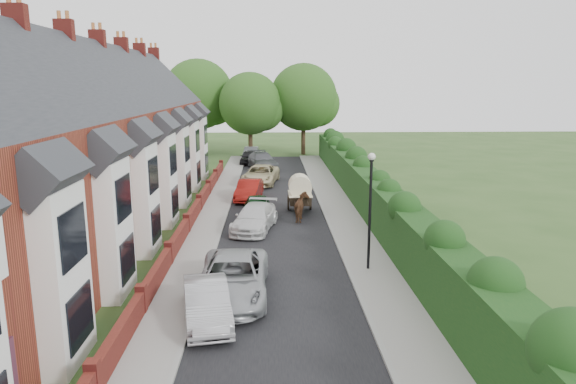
# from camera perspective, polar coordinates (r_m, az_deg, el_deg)

# --- Properties ---
(ground) EXTENTS (140.00, 140.00, 0.00)m
(ground) POSITION_cam_1_polar(r_m,az_deg,el_deg) (18.72, 0.67, -13.20)
(ground) COLOR #2D4C1E
(ground) RESTS_ON ground
(road) EXTENTS (6.00, 58.00, 0.02)m
(road) POSITION_cam_1_polar(r_m,az_deg,el_deg) (29.04, -1.32, -3.96)
(road) COLOR black
(road) RESTS_ON ground
(pavement_hedge_side) EXTENTS (2.20, 58.00, 0.12)m
(pavement_hedge_side) POSITION_cam_1_polar(r_m,az_deg,el_deg) (29.36, 6.73, -3.77)
(pavement_hedge_side) COLOR gray
(pavement_hedge_side) RESTS_ON ground
(pavement_house_side) EXTENTS (1.70, 58.00, 0.12)m
(pavement_house_side) POSITION_cam_1_polar(r_m,az_deg,el_deg) (29.25, -8.90, -3.90)
(pavement_house_side) COLOR gray
(pavement_house_side) RESTS_ON ground
(kerb_hedge_side) EXTENTS (0.18, 58.00, 0.13)m
(kerb_hedge_side) POSITION_cam_1_polar(r_m,az_deg,el_deg) (29.22, 4.69, -3.79)
(kerb_hedge_side) COLOR gray
(kerb_hedge_side) RESTS_ON ground
(kerb_house_side) EXTENTS (0.18, 58.00, 0.13)m
(kerb_house_side) POSITION_cam_1_polar(r_m,az_deg,el_deg) (29.16, -7.34, -3.89)
(kerb_house_side) COLOR gray
(kerb_house_side) RESTS_ON ground
(hedge) EXTENTS (2.10, 58.00, 2.85)m
(hedge) POSITION_cam_1_polar(r_m,az_deg,el_deg) (29.31, 10.28, -0.80)
(hedge) COLOR #123914
(hedge) RESTS_ON ground
(terrace_row) EXTENTS (9.05, 40.50, 11.50)m
(terrace_row) POSITION_cam_1_polar(r_m,az_deg,el_deg) (28.95, -22.38, 4.11)
(terrace_row) COLOR brown
(terrace_row) RESTS_ON ground
(garden_wall_row) EXTENTS (0.35, 40.35, 1.10)m
(garden_wall_row) POSITION_cam_1_polar(r_m,az_deg,el_deg) (28.33, -11.18, -3.66)
(garden_wall_row) COLOR maroon
(garden_wall_row) RESTS_ON ground
(lamppost) EXTENTS (0.32, 0.32, 5.16)m
(lamppost) POSITION_cam_1_polar(r_m,az_deg,el_deg) (21.85, 9.14, -0.53)
(lamppost) COLOR black
(lamppost) RESTS_ON ground
(tree_far_left) EXTENTS (7.14, 6.80, 9.29)m
(tree_far_left) POSITION_cam_1_polar(r_m,az_deg,el_deg) (57.09, -3.89, 9.61)
(tree_far_left) COLOR #332316
(tree_far_left) RESTS_ON ground
(tree_far_right) EXTENTS (7.98, 7.60, 10.31)m
(tree_far_right) POSITION_cam_1_polar(r_m,az_deg,el_deg) (59.19, 2.11, 10.29)
(tree_far_right) COLOR #332316
(tree_far_right) RESTS_ON ground
(tree_far_back) EXTENTS (8.40, 8.00, 10.82)m
(tree_far_back) POSITION_cam_1_polar(r_m,az_deg,el_deg) (60.54, -9.54, 10.46)
(tree_far_back) COLOR #332316
(tree_far_back) RESTS_ON ground
(car_silver_a) EXTENTS (2.22, 4.37, 1.37)m
(car_silver_a) POSITION_cam_1_polar(r_m,az_deg,el_deg) (18.01, -9.03, -12.01)
(car_silver_a) COLOR #A4A4A8
(car_silver_a) RESTS_ON ground
(car_silver_b) EXTENTS (2.64, 5.64, 1.56)m
(car_silver_b) POSITION_cam_1_polar(r_m,az_deg,el_deg) (19.74, -6.14, -9.45)
(car_silver_b) COLOR #A7AAAE
(car_silver_b) RESTS_ON ground
(car_white) EXTENTS (2.88, 5.08, 1.39)m
(car_white) POSITION_cam_1_polar(r_m,az_deg,el_deg) (28.49, -3.72, -2.88)
(car_white) COLOR silver
(car_white) RESTS_ON ground
(car_green) EXTENTS (1.71, 4.07, 1.38)m
(car_green) POSITION_cam_1_polar(r_m,az_deg,el_deg) (30.81, -3.42, -1.75)
(car_green) COLOR #103516
(car_green) RESTS_ON ground
(car_red) EXTENTS (1.99, 4.43, 1.41)m
(car_red) POSITION_cam_1_polar(r_m,az_deg,el_deg) (35.91, -4.35, 0.22)
(car_red) COLOR maroon
(car_red) RESTS_ON ground
(car_beige) EXTENTS (3.30, 5.75, 1.51)m
(car_beige) POSITION_cam_1_polar(r_m,az_deg,el_deg) (41.61, -3.05, 1.92)
(car_beige) COLOR beige
(car_beige) RESTS_ON ground
(car_grey) EXTENTS (3.46, 5.75, 1.56)m
(car_grey) POSITION_cam_1_polar(r_m,az_deg,el_deg) (49.18, -2.90, 3.49)
(car_grey) COLOR #54565B
(car_grey) RESTS_ON ground
(car_black) EXTENTS (1.85, 4.08, 1.36)m
(car_black) POSITION_cam_1_polar(r_m,az_deg,el_deg) (52.49, -4.37, 3.89)
(car_black) COLOR black
(car_black) RESTS_ON ground
(horse) EXTENTS (1.05, 2.01, 1.64)m
(horse) POSITION_cam_1_polar(r_m,az_deg,el_deg) (30.24, 1.56, -1.74)
(horse) COLOR #50311D
(horse) RESTS_ON ground
(horse_cart) EXTENTS (1.51, 3.35, 2.41)m
(horse_cart) POSITION_cam_1_polar(r_m,az_deg,el_deg) (32.17, 1.33, 0.11)
(horse_cart) COLOR black
(horse_cart) RESTS_ON ground
(car_extra_far) EXTENTS (1.74, 4.16, 1.34)m
(car_extra_far) POSITION_cam_1_polar(r_m,az_deg,el_deg) (55.47, -4.13, 4.31)
(car_extra_far) COLOR #53585A
(car_extra_far) RESTS_ON ground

